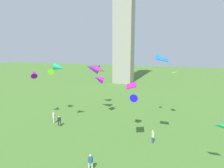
# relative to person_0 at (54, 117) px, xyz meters

# --- Properties ---
(person_0) EXTENTS (0.36, 0.56, 1.84)m
(person_0) POSITION_rel_person_0_xyz_m (0.00, 0.00, 0.00)
(person_0) COLOR silver
(person_0) RESTS_ON ground_plane
(person_1) EXTENTS (0.50, 0.25, 1.61)m
(person_1) POSITION_rel_person_0_xyz_m (1.52, -0.85, -0.13)
(person_1) COLOR #2D3338
(person_1) RESTS_ON ground_plane
(person_2) EXTENTS (0.51, 0.26, 1.64)m
(person_2) POSITION_rel_person_0_xyz_m (10.41, -8.93, -0.11)
(person_2) COLOR silver
(person_2) RESTS_ON ground_plane
(person_4) EXTENTS (0.36, 0.50, 1.68)m
(person_4) POSITION_rel_person_0_xyz_m (15.71, -1.67, -0.09)
(person_4) COLOR #235693
(person_4) RESTS_ON ground_plane
(kite_flying_0) EXTENTS (1.96, 1.59, 1.37)m
(kite_flying_0) POSITION_rel_person_0_xyz_m (1.48, -0.08, 7.94)
(kite_flying_0) COLOR #24CEA2
(kite_flying_1) EXTENTS (1.47, 1.83, 0.65)m
(kite_flying_1) POSITION_rel_person_0_xyz_m (13.23, -3.55, 6.61)
(kite_flying_1) COLOR #C3169D
(kite_flying_2) EXTENTS (1.07, 1.31, 0.40)m
(kite_flying_2) POSITION_rel_person_0_xyz_m (17.88, 6.96, 6.95)
(kite_flying_2) COLOR #77C826
(kite_flying_3) EXTENTS (2.82, 2.36, 2.17)m
(kite_flying_3) POSITION_rel_person_0_xyz_m (3.27, 11.27, 4.52)
(kite_flying_3) COLOR #AB10C9
(kite_flying_4) EXTENTS (1.96, 2.04, 1.65)m
(kite_flying_4) POSITION_rel_person_0_xyz_m (-4.14, 1.08, 6.65)
(kite_flying_4) COLOR #9A0AC2
(kite_flying_5) EXTENTS (1.42, 1.11, 0.68)m
(kite_flying_5) POSITION_rel_person_0_xyz_m (16.40, -1.85, 9.58)
(kite_flying_5) COLOR blue
(kite_flying_6) EXTENTS (0.98, 1.26, 0.90)m
(kite_flying_6) POSITION_rel_person_0_xyz_m (15.42, 6.53, 9.44)
(kite_flying_6) COLOR #1089E0
(kite_flying_7) EXTENTS (1.48, 2.03, 0.95)m
(kite_flying_7) POSITION_rel_person_0_xyz_m (6.29, 3.78, 7.46)
(kite_flying_7) COLOR #B82C8B
(kite_flying_8) EXTENTS (1.43, 1.00, 0.82)m
(kite_flying_8) POSITION_rel_person_0_xyz_m (22.44, -5.17, 3.52)
(kite_flying_8) COLOR #10E6AD
(kite_flying_9) EXTENTS (1.92, 2.34, 1.88)m
(kite_flying_9) POSITION_rel_person_0_xyz_m (12.28, 2.15, 3.27)
(kite_flying_9) COLOR #110ACB
(kite_flying_10) EXTENTS (2.74, 1.89, 2.12)m
(kite_flying_10) POSITION_rel_person_0_xyz_m (4.31, 5.78, 7.40)
(kite_flying_10) COLOR purple
(kite_flying_11) EXTENTS (2.01, 2.09, 1.53)m
(kite_flying_11) POSITION_rel_person_0_xyz_m (-2.70, 3.55, 6.53)
(kite_flying_11) COLOR #58BB12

